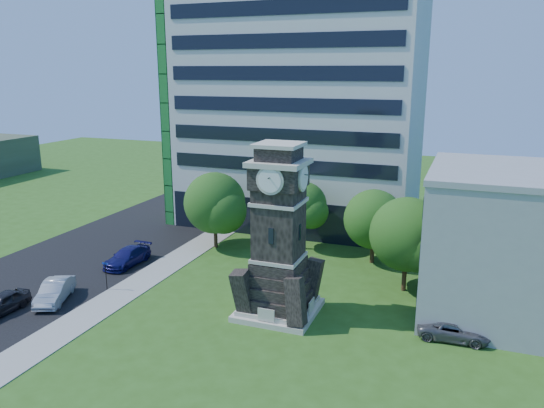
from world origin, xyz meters
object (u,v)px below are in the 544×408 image
at_px(car_street_mid, 55,291).
at_px(car_street_north, 127,257).
at_px(street_sign, 106,272).
at_px(car_east_lot, 454,330).
at_px(park_bench, 294,313).
at_px(car_street_south, 1,303).
at_px(clock_tower, 279,243).

bearing_deg(car_street_mid, car_street_north, 63.97).
relative_size(car_street_mid, street_sign, 2.03).
height_order(car_street_mid, car_east_lot, car_street_mid).
distance_m(car_east_lot, park_bench, 10.59).
bearing_deg(car_street_north, street_sign, -69.34).
distance_m(car_street_north, street_sign, 5.63).
relative_size(car_street_mid, park_bench, 2.63).
relative_size(car_east_lot, street_sign, 1.93).
xyz_separation_m(car_street_south, street_sign, (4.40, 6.06, 0.74)).
relative_size(clock_tower, car_street_north, 2.37).
height_order(car_street_south, car_east_lot, car_street_south).
distance_m(clock_tower, car_east_lot, 12.78).
xyz_separation_m(car_street_north, park_bench, (17.30, -4.94, -0.25)).
height_order(car_street_south, car_street_mid, car_street_mid).
bearing_deg(car_east_lot, car_street_south, 101.56).
bearing_deg(park_bench, car_street_south, -146.31).
distance_m(car_street_mid, car_street_north, 8.41).
bearing_deg(car_east_lot, park_bench, 93.70).
bearing_deg(car_street_south, car_east_lot, 13.76).
bearing_deg(street_sign, car_street_mid, -123.75).
bearing_deg(car_east_lot, clock_tower, 89.57).
bearing_deg(car_street_south, car_street_mid, 54.17).
bearing_deg(car_street_mid, clock_tower, -8.62).
xyz_separation_m(car_street_south, car_east_lot, (30.39, 7.51, -0.10)).
height_order(car_east_lot, street_sign, street_sign).
bearing_deg(car_east_lot, car_street_mid, 96.86).
bearing_deg(car_east_lot, car_street_north, 79.85).
height_order(car_street_south, car_street_north, car_street_north).
bearing_deg(car_street_south, park_bench, 17.73).
relative_size(car_street_south, park_bench, 2.38).
relative_size(clock_tower, car_east_lot, 2.68).
height_order(car_street_south, street_sign, street_sign).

